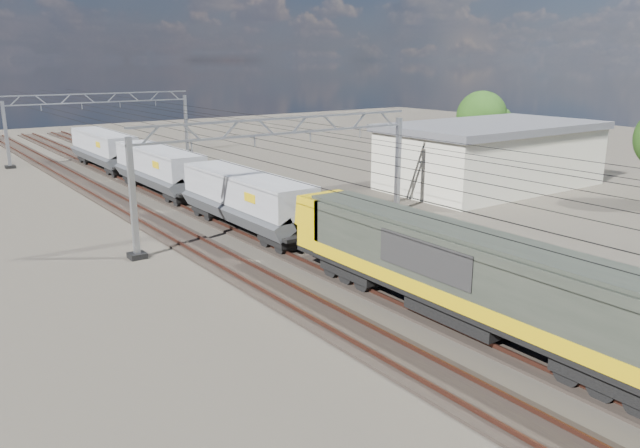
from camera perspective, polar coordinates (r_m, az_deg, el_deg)
ground at (r=36.16m, az=0.16°, el=-2.03°), size 160.00×160.00×0.00m
track_outer_west at (r=33.15m, az=-8.30°, el=-3.64°), size 2.60×140.00×0.30m
track_loco at (r=35.06m, az=-2.49°, el=-2.47°), size 2.60×140.00×0.30m
track_inner_east at (r=37.30m, az=2.65°, el=-1.41°), size 2.60×140.00×0.30m
track_outer_east at (r=39.82m, az=7.18°, el=-0.47°), size 2.60×140.00×0.30m
catenary_gantry_mid at (r=38.50m, az=-3.34°, el=4.95°), size 19.90×0.90×7.11m
catenary_gantry_far at (r=71.32m, az=-19.24°, el=8.67°), size 19.90×0.90×7.11m
overhead_wires at (r=41.64m, az=-6.36°, el=8.19°), size 12.03×140.00×0.53m
locomotive at (r=25.36m, az=13.12°, el=-4.30°), size 2.76×21.10×3.62m
hopper_wagon_lead at (r=38.86m, az=-6.77°, el=2.45°), size 3.38×13.00×3.25m
hopper_wagon_mid at (r=51.56m, az=-14.51°, el=5.11°), size 3.38×13.00×3.25m
hopper_wagon_third at (r=64.87m, az=-19.16°, el=6.66°), size 3.38×13.00×3.25m
industrial_shed at (r=54.84m, az=15.39°, el=6.13°), size 18.60×10.60×5.40m
tree_far at (r=65.91m, az=14.86°, el=9.34°), size 5.50×5.10×7.53m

